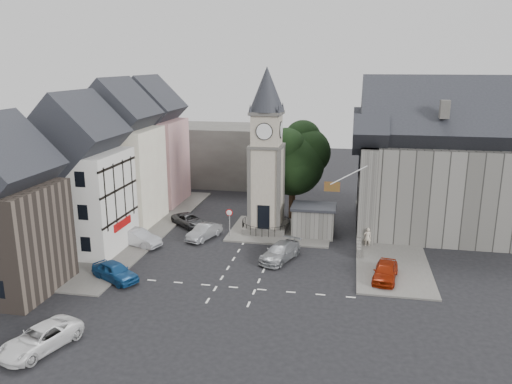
% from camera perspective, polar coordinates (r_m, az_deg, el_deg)
% --- Properties ---
extents(ground, '(120.00, 120.00, 0.00)m').
position_cam_1_polar(ground, '(43.53, -0.64, -7.80)').
color(ground, black).
rests_on(ground, ground).
extents(pavement_west, '(6.00, 30.00, 0.14)m').
position_cam_1_polar(pavement_west, '(52.55, -12.81, -4.10)').
color(pavement_west, '#595651').
rests_on(pavement_west, ground).
extents(pavement_east, '(6.00, 26.00, 0.14)m').
position_cam_1_polar(pavement_east, '(50.37, 14.80, -5.05)').
color(pavement_east, '#595651').
rests_on(pavement_east, ground).
extents(central_island, '(10.00, 8.00, 0.16)m').
position_cam_1_polar(central_island, '(50.65, 2.85, -4.45)').
color(central_island, '#595651').
rests_on(central_island, ground).
extents(road_markings, '(20.00, 8.00, 0.01)m').
position_cam_1_polar(road_markings, '(38.62, -2.31, -10.85)').
color(road_markings, silver).
rests_on(road_markings, ground).
extents(clock_tower, '(4.86, 4.86, 16.25)m').
position_cam_1_polar(clock_tower, '(48.84, 1.22, 4.61)').
color(clock_tower, '#4C4944').
rests_on(clock_tower, ground).
extents(stone_shelter, '(4.30, 3.30, 3.08)m').
position_cam_1_polar(stone_shelter, '(49.39, 6.58, -3.23)').
color(stone_shelter, '#5B5953').
rests_on(stone_shelter, ground).
extents(town_tree, '(7.20, 7.20, 10.80)m').
position_cam_1_polar(town_tree, '(53.65, 4.23, 4.23)').
color(town_tree, black).
rests_on(town_tree, ground).
extents(warning_sign_post, '(0.70, 0.19, 2.85)m').
position_cam_1_polar(warning_sign_post, '(48.50, -3.07, -2.90)').
color(warning_sign_post, black).
rests_on(warning_sign_post, ground).
extents(terrace_pink, '(8.10, 7.60, 12.80)m').
position_cam_1_polar(terrace_pink, '(61.07, -12.01, 4.85)').
color(terrace_pink, '#DC9F97').
rests_on(terrace_pink, ground).
extents(terrace_cream, '(8.10, 7.60, 12.80)m').
position_cam_1_polar(terrace_cream, '(53.91, -15.28, 3.38)').
color(terrace_cream, beige).
rests_on(terrace_cream, ground).
extents(terrace_tudor, '(8.10, 7.60, 12.00)m').
position_cam_1_polar(terrace_tudor, '(47.12, -19.47, 0.99)').
color(terrace_tudor, silver).
rests_on(terrace_tudor, ground).
extents(backdrop_west, '(20.00, 10.00, 8.00)m').
position_cam_1_polar(backdrop_west, '(71.48, -5.60, 4.38)').
color(backdrop_west, '#4C4944').
rests_on(backdrop_west, ground).
extents(east_building, '(14.40, 11.40, 12.60)m').
position_cam_1_polar(east_building, '(52.01, 18.99, 2.34)').
color(east_building, '#5B5953').
rests_on(east_building, ground).
extents(east_boundary_wall, '(0.40, 16.00, 0.90)m').
position_cam_1_polar(east_boundary_wall, '(52.00, 11.61, -3.79)').
color(east_boundary_wall, '#5B5953').
rests_on(east_boundary_wall, ground).
extents(flagpole, '(3.68, 0.10, 2.74)m').
position_cam_1_polar(flagpole, '(44.47, 10.54, 1.89)').
color(flagpole, white).
rests_on(flagpole, ground).
extents(car_west_blue, '(4.68, 3.58, 1.49)m').
position_cam_1_polar(car_west_blue, '(41.01, -15.81, -8.72)').
color(car_west_blue, navy).
rests_on(car_west_blue, ground).
extents(car_west_silver, '(4.90, 2.99, 1.53)m').
position_cam_1_polar(car_west_silver, '(47.87, -13.31, -5.12)').
color(car_west_silver, '#ACAEB4').
rests_on(car_west_silver, ground).
extents(car_west_grey, '(4.81, 4.52, 1.26)m').
position_cam_1_polar(car_west_grey, '(52.62, -7.66, -3.19)').
color(car_west_grey, '#343437').
rests_on(car_west_grey, ground).
extents(car_island_silver, '(2.84, 4.55, 1.41)m').
position_cam_1_polar(car_island_silver, '(48.65, -5.95, -4.54)').
color(car_island_silver, gray).
rests_on(car_island_silver, ground).
extents(car_island_east, '(3.62, 5.35, 1.44)m').
position_cam_1_polar(car_island_east, '(43.42, 2.77, -6.86)').
color(car_island_east, '#9B9EA2').
rests_on(car_island_east, ground).
extents(car_east_red, '(2.41, 4.53, 1.47)m').
position_cam_1_polar(car_east_red, '(40.81, 14.57, -8.77)').
color(car_east_red, '#922008').
rests_on(car_east_red, ground).
extents(van_sw_white, '(3.82, 5.53, 1.40)m').
position_cam_1_polar(van_sw_white, '(33.40, -23.44, -15.12)').
color(van_sw_white, white).
rests_on(van_sw_white, ground).
extents(pedestrian, '(0.71, 0.49, 1.85)m').
position_cam_1_polar(pedestrian, '(47.35, 12.62, -5.09)').
color(pedestrian, beige).
rests_on(pedestrian, ground).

